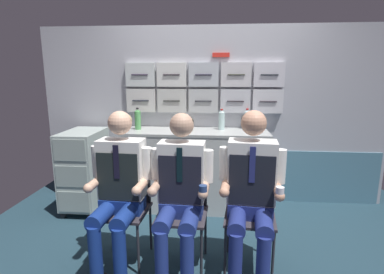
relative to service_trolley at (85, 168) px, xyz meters
name	(u,v)px	position (x,y,z in m)	size (l,w,h in m)	color
ground	(207,264)	(1.48, -0.94, -0.52)	(4.80, 4.80, 0.04)	#203845
galley_bulkhead	(211,117)	(1.47, 0.43, 0.57)	(4.20, 0.14, 2.15)	#B3B4BD
galley_counter	(196,169)	(1.30, 0.15, -0.03)	(1.67, 0.53, 0.94)	silver
service_trolley	(85,168)	(0.00, 0.00, 0.00)	(0.40, 0.65, 0.94)	black
folding_chair_left	(127,197)	(0.78, -0.87, 0.03)	(0.42, 0.42, 0.86)	#2D2D33
crew_member_left	(119,184)	(0.77, -1.03, 0.22)	(0.51, 0.63, 1.29)	black
folding_chair_center	(184,201)	(1.27, -0.90, 0.03)	(0.42, 0.42, 0.86)	#2D2D33
crew_member_center	(180,187)	(1.27, -1.06, 0.21)	(0.50, 0.63, 1.29)	black
folding_chair_right	(250,202)	(1.83, -0.88, 0.03)	(0.44, 0.44, 0.86)	#2D2D33
crew_member_right	(251,187)	(1.82, -1.04, 0.23)	(0.51, 0.66, 1.31)	black
water_bottle_blue_cap	(247,119)	(1.90, 0.31, 0.55)	(0.07, 0.07, 0.25)	silver
water_bottle_short	(138,119)	(0.61, 0.18, 0.56)	(0.07, 0.07, 0.26)	#53A357
sparkling_bottle_green	(222,120)	(1.60, 0.25, 0.55)	(0.07, 0.07, 0.25)	silver
paper_cup_tan	(250,128)	(1.92, 0.19, 0.47)	(0.06, 0.06, 0.06)	white
coffee_cup_spare	(180,130)	(1.13, 0.00, 0.47)	(0.06, 0.06, 0.07)	tan
snack_banana	(187,127)	(1.18, 0.24, 0.46)	(0.17, 0.10, 0.04)	yellow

